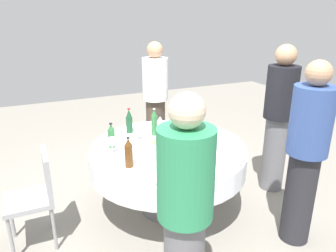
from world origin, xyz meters
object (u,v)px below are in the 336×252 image
Objects in this scene: person_far at (279,117)px; chair_right at (37,191)px; bottle_brown_front at (129,153)px; bottle_dark_green_north at (129,121)px; bottle_green_right at (154,123)px; bottle_green_left at (111,136)px; plate_rear at (155,143)px; wine_glass_right at (199,126)px; person_outer at (306,153)px; bottle_brown_far at (180,126)px; bottle_clear_mid at (160,127)px; person_left at (185,215)px; bottle_amber_outer at (194,134)px; person_north at (155,101)px; plate_inner at (226,147)px; wine_glass_north at (112,142)px; dining_table at (168,158)px; wine_glass_mid at (138,129)px; plate_south at (173,153)px; plate_west at (157,127)px.

person_far is 1.93× the size of chair_right.
bottle_dark_green_north is at bearing 162.00° from bottle_brown_front.
bottle_green_left is at bearing -74.63° from bottle_green_right.
wine_glass_right is at bearing 91.95° from plate_rear.
person_outer is 1.90× the size of chair_right.
bottle_brown_far reaches higher than bottle_clear_mid.
person_left is at bearing -146.79° from chair_right.
person_outer reaches higher than person_left.
person_north is at bearing 174.30° from bottle_amber_outer.
chair_right is (1.21, -1.61, -0.34)m from person_north.
plate_inner is 0.85m from person_far.
bottle_amber_outer reaches higher than chair_right.
wine_glass_north reaches higher than plate_inner.
dining_table is at bearing -90.00° from person_north.
bottle_green_left is 0.16m from wine_glass_north.
bottle_brown_far is 1.96× the size of wine_glass_north.
wine_glass_mid reaches higher than chair_right.
wine_glass_mid is at bearing -130.07° from bottle_amber_outer.
dining_table is 5.76× the size of bottle_brown_front.
person_left is at bearing -32.23° from wine_glass_right.
plate_rear is at bearing -169.58° from plate_south.
wine_glass_mid is at bearing -97.10° from bottle_clear_mid.
chair_right is (0.32, -1.24, -0.36)m from bottle_green_right.
person_far reaches higher than wine_glass_mid.
plate_inner is (0.52, 0.49, -0.11)m from bottle_clear_mid.
bottle_clear_mid is 1.61× the size of wine_glass_mid.
plate_south is 1.49m from person_north.
bottle_green_right reaches higher than dining_table.
bottle_clear_mid is (0.27, 0.25, -0.01)m from bottle_dark_green_north.
chair_right is at bearing -69.16° from plate_west.
person_outer is at bearing 25.92° from wine_glass_right.
plate_inner is 0.99× the size of plate_rear.
bottle_brown_far is at bearing 51.40° from bottle_clear_mid.
bottle_dark_green_north is 1.66m from person_far.
bottle_brown_front is at bearing -35.91° from plate_west.
bottle_amber_outer is 1.10× the size of bottle_clear_mid.
plate_inner is at bearing 14.69° from wine_glass_right.
bottle_amber_outer is 1.02× the size of bottle_brown_front.
bottle_green_left is at bearing -104.44° from plate_rear.
bottle_dark_green_north is 0.75m from wine_glass_right.
bottle_green_right is at bearing -140.00° from bottle_brown_far.
plate_south is 0.30m from plate_rear.
wine_glass_mid and wine_glass_right have the same top height.
wine_glass_north is 0.10× the size of person_outer.
dining_table is 1.29m from person_outer.
bottle_clear_mid is 0.93× the size of bottle_brown_front.
bottle_dark_green_north is 0.94× the size of bottle_green_right.
wine_glass_north is (-0.15, -0.78, -0.01)m from bottle_amber_outer.
bottle_brown_front is at bearing -79.52° from person_far.
plate_south is (0.31, -0.22, -0.14)m from bottle_brown_far.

